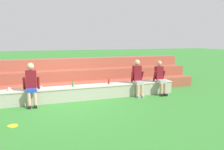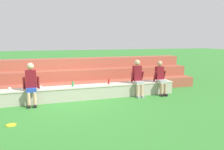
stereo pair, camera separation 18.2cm
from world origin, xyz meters
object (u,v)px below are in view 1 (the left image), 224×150
object	(u,v)px
person_center	(160,77)
water_bottle_mid_left	(73,84)
person_far_left	(31,83)
frisbee	(13,126)
person_left_of_center	(138,77)
plastic_cup_left_end	(9,89)
plastic_cup_right_end	(41,88)
water_bottle_mid_right	(109,82)

from	to	relation	value
person_center	water_bottle_mid_left	xyz separation A→B (m)	(-3.44, 0.28, -0.12)
person_far_left	frisbee	world-z (taller)	person_far_left
person_left_of_center	plastic_cup_left_end	distance (m)	4.59
plastic_cup_left_end	plastic_cup_right_end	world-z (taller)	plastic_cup_left_end
person_far_left	plastic_cup_left_end	size ratio (longest dim) A/B	13.75
water_bottle_mid_left	water_bottle_mid_right	distance (m)	1.36
water_bottle_mid_left	frisbee	size ratio (longest dim) A/B	0.81
plastic_cup_left_end	person_far_left	bearing A→B (deg)	-25.45
water_bottle_mid_left	person_left_of_center	bearing A→B (deg)	-5.60
person_center	water_bottle_mid_left	world-z (taller)	person_center
water_bottle_mid_right	frisbee	distance (m)	3.85
person_center	plastic_cup_right_end	bearing A→B (deg)	176.88
water_bottle_mid_right	plastic_cup_left_end	size ratio (longest dim) A/B	2.01
person_left_of_center	frisbee	bearing A→B (deg)	-158.17
person_far_left	plastic_cup_right_end	world-z (taller)	person_far_left
water_bottle_mid_left	plastic_cup_right_end	bearing A→B (deg)	-178.53
person_far_left	plastic_cup_left_end	distance (m)	0.81
plastic_cup_right_end	water_bottle_mid_right	bearing A→B (deg)	0.88
person_center	plastic_cup_right_end	xyz separation A→B (m)	(-4.55, 0.25, -0.17)
person_far_left	plastic_cup_right_end	size ratio (longest dim) A/B	14.26
person_left_of_center	frisbee	world-z (taller)	person_left_of_center
person_left_of_center	plastic_cup_left_end	world-z (taller)	person_left_of_center
water_bottle_mid_right	plastic_cup_right_end	bearing A→B (deg)	-179.12
plastic_cup_left_end	water_bottle_mid_left	bearing A→B (deg)	-1.31
water_bottle_mid_left	person_far_left	bearing A→B (deg)	-168.46
water_bottle_mid_left	plastic_cup_left_end	world-z (taller)	water_bottle_mid_left
person_far_left	plastic_cup_right_end	distance (m)	0.45
person_far_left	person_left_of_center	bearing A→B (deg)	0.67
plastic_cup_left_end	plastic_cup_right_end	bearing A→B (deg)	-4.40
person_far_left	water_bottle_mid_right	bearing A→B (deg)	6.11
person_center	plastic_cup_right_end	world-z (taller)	person_center
person_center	frisbee	size ratio (longest dim) A/B	5.24
person_left_of_center	water_bottle_mid_left	world-z (taller)	person_left_of_center
person_left_of_center	person_far_left	bearing A→B (deg)	-179.33
person_far_left	person_center	size ratio (longest dim) A/B	1.06
water_bottle_mid_right	water_bottle_mid_left	bearing A→B (deg)	-179.59
water_bottle_mid_right	frisbee	bearing A→B (deg)	-148.45
water_bottle_mid_left	frisbee	xyz separation A→B (m)	(-1.88, -1.98, -0.59)
person_left_of_center	water_bottle_mid_left	bearing A→B (deg)	174.40
plastic_cup_right_end	plastic_cup_left_end	bearing A→B (deg)	175.60
water_bottle_mid_right	plastic_cup_left_end	distance (m)	3.48
person_center	water_bottle_mid_left	size ratio (longest dim) A/B	6.48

